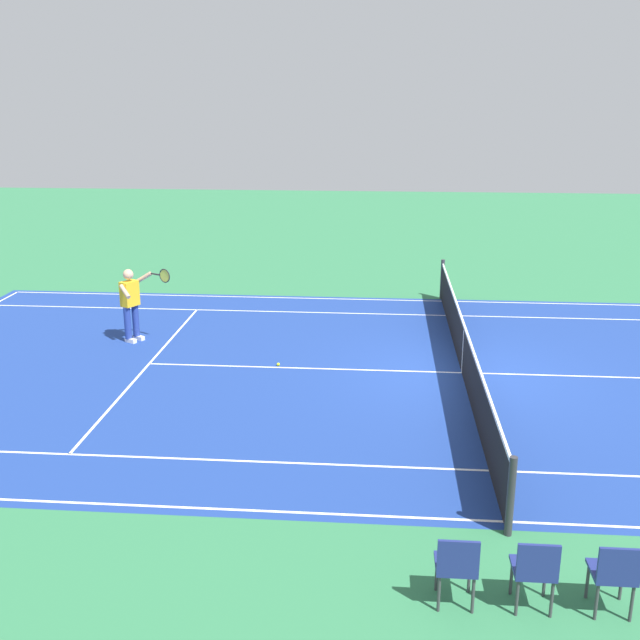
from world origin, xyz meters
TOP-DOWN VIEW (x-y plane):
  - ground_plane at (0.00, 0.00)m, footprint 60.00×60.00m
  - court_slab at (0.00, 0.00)m, footprint 24.20×11.40m
  - court_line_markings at (0.00, 0.00)m, footprint 23.85×11.05m
  - tennis_net at (0.00, 0.00)m, footprint 0.10×11.70m
  - tennis_player_near at (7.20, -1.48)m, footprint 1.19×0.75m
  - tennis_ball at (3.72, -0.10)m, footprint 0.07×0.07m
  - spectator_chair_0 at (-0.84, 7.25)m, footprint 0.44×0.44m
  - spectator_chair_1 at (-0.02, 7.25)m, footprint 0.44×0.44m
  - spectator_chair_2 at (0.80, 7.25)m, footprint 0.44×0.44m

SIDE VIEW (x-z plane):
  - ground_plane at x=0.00m, z-range 0.00..0.00m
  - court_slab at x=0.00m, z-range 0.00..0.00m
  - court_line_markings at x=0.00m, z-range 0.00..0.01m
  - tennis_ball at x=3.72m, z-range 0.00..0.07m
  - tennis_net at x=0.00m, z-range -0.05..1.03m
  - spectator_chair_0 at x=-0.84m, z-range 0.08..0.96m
  - spectator_chair_1 at x=-0.02m, z-range 0.08..0.96m
  - spectator_chair_2 at x=0.80m, z-range 0.08..0.96m
  - tennis_player_near at x=7.20m, z-range 0.08..1.78m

